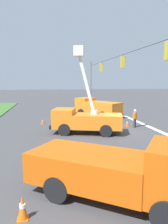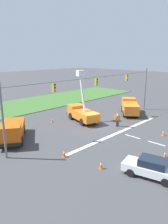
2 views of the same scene
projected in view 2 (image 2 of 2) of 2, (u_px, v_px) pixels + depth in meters
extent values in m
plane|color=#424244|center=(96.00, 126.00, 29.64)|extent=(200.00, 200.00, 0.00)
cube|color=#3D6B2D|center=(25.00, 105.00, 41.63)|extent=(56.00, 12.00, 0.10)
cube|color=silver|center=(119.00, 133.00, 27.20)|extent=(17.60, 0.50, 0.01)
cube|color=silver|center=(133.00, 137.00, 25.86)|extent=(0.20, 2.00, 0.01)
cube|color=silver|center=(156.00, 143.00, 23.86)|extent=(0.20, 2.00, 0.01)
cylinder|color=slate|center=(3.00, 121.00, 19.62)|extent=(0.20, 0.20, 7.20)
cylinder|color=slate|center=(145.00, 89.00, 37.83)|extent=(0.20, 0.20, 7.20)
cylinder|color=black|center=(97.00, 77.00, 27.96)|extent=(26.00, 0.03, 0.03)
cylinder|color=black|center=(54.00, 83.00, 23.04)|extent=(0.02, 0.02, 0.10)
cube|color=gold|center=(54.00, 88.00, 23.18)|extent=(0.32, 0.28, 0.96)
cylinder|color=black|center=(55.00, 85.00, 22.99)|extent=(0.16, 0.05, 0.16)
cylinder|color=black|center=(55.00, 88.00, 23.07)|extent=(0.16, 0.05, 0.16)
cylinder|color=green|center=(55.00, 91.00, 23.15)|extent=(0.16, 0.05, 0.16)
cylinder|color=black|center=(96.00, 78.00, 27.88)|extent=(0.02, 0.02, 0.10)
cube|color=gold|center=(96.00, 82.00, 28.02)|extent=(0.32, 0.28, 0.96)
cylinder|color=black|center=(97.00, 79.00, 27.83)|extent=(0.16, 0.05, 0.16)
cylinder|color=black|center=(97.00, 82.00, 27.91)|extent=(0.16, 0.05, 0.16)
cylinder|color=green|center=(97.00, 84.00, 27.99)|extent=(0.16, 0.05, 0.16)
cylinder|color=black|center=(127.00, 74.00, 32.86)|extent=(0.02, 0.02, 0.10)
cube|color=gold|center=(127.00, 78.00, 32.99)|extent=(0.32, 0.28, 0.96)
cylinder|color=black|center=(128.00, 76.00, 32.81)|extent=(0.16, 0.05, 0.16)
cylinder|color=green|center=(128.00, 78.00, 32.89)|extent=(0.16, 0.05, 0.16)
cylinder|color=black|center=(128.00, 80.00, 32.97)|extent=(0.16, 0.05, 0.16)
cube|color=orange|center=(86.00, 116.00, 30.76)|extent=(3.28, 4.53, 1.16)
cube|color=orange|center=(76.00, 110.00, 33.14)|extent=(2.55, 2.27, 1.59)
cube|color=#1E2838|center=(74.00, 107.00, 33.58)|extent=(1.85, 0.62, 0.72)
cube|color=black|center=(73.00, 113.00, 34.10)|extent=(2.19, 0.77, 0.30)
cylinder|color=black|center=(71.00, 116.00, 32.65)|extent=(0.55, 1.04, 1.00)
cylinder|color=black|center=(83.00, 114.00, 33.65)|extent=(0.55, 1.04, 1.00)
cylinder|color=black|center=(82.00, 122.00, 29.80)|extent=(0.55, 1.04, 1.00)
cylinder|color=black|center=(95.00, 120.00, 30.81)|extent=(0.55, 1.04, 1.00)
cylinder|color=silver|center=(85.00, 110.00, 30.81)|extent=(0.60, 0.60, 0.36)
cube|color=white|center=(82.00, 93.00, 30.76)|extent=(0.65, 1.52, 5.04)
cube|color=white|center=(80.00, 73.00, 30.60)|extent=(1.09, 1.02, 0.80)
cube|color=#D6560F|center=(13.00, 127.00, 25.72)|extent=(4.60, 5.13, 1.19)
cube|color=#D6560F|center=(9.00, 134.00, 22.54)|extent=(3.02, 2.93, 1.87)
cube|color=#1E2838|center=(8.00, 134.00, 21.80)|extent=(1.74, 1.26, 0.84)
cube|color=black|center=(9.00, 145.00, 21.73)|extent=(2.07, 1.51, 0.30)
cylinder|color=black|center=(21.00, 141.00, 23.24)|extent=(0.80, 0.98, 1.00)
cylinder|color=black|center=(24.00, 129.00, 26.86)|extent=(0.80, 0.98, 1.00)
cylinder|color=black|center=(5.00, 131.00, 26.43)|extent=(0.80, 0.98, 1.00)
cube|color=orange|center=(130.00, 108.00, 34.36)|extent=(4.61, 4.31, 1.44)
cube|color=orange|center=(129.00, 103.00, 37.13)|extent=(2.72, 2.79, 1.82)
cube|color=#1E2838|center=(128.00, 101.00, 37.64)|extent=(1.27, 1.57, 0.82)
cube|color=black|center=(128.00, 106.00, 38.24)|extent=(1.53, 1.87, 0.30)
cylinder|color=black|center=(122.00, 109.00, 37.23)|extent=(0.96, 0.84, 1.00)
cylinder|color=black|center=(135.00, 109.00, 37.04)|extent=(0.96, 0.84, 1.00)
cylinder|color=black|center=(124.00, 114.00, 33.94)|extent=(0.96, 0.84, 1.00)
cylinder|color=black|center=(138.00, 114.00, 33.75)|extent=(0.96, 0.84, 1.00)
cube|color=white|center=(150.00, 169.00, 17.27)|extent=(2.66, 4.58, 0.64)
cube|color=#192333|center=(153.00, 162.00, 17.04)|extent=(1.91, 2.34, 0.60)
cylinder|color=black|center=(130.00, 173.00, 17.30)|extent=(0.34, 0.67, 0.64)
cylinder|color=black|center=(137.00, 164.00, 18.73)|extent=(0.34, 0.67, 0.64)
cylinder|color=black|center=(165.00, 183.00, 15.98)|extent=(0.34, 0.67, 0.64)
cylinder|color=#383842|center=(117.00, 123.00, 29.46)|extent=(0.18, 0.18, 0.85)
cylinder|color=#383842|center=(118.00, 123.00, 29.45)|extent=(0.18, 0.18, 0.85)
cube|color=orange|center=(118.00, 118.00, 29.27)|extent=(0.44, 0.46, 0.60)
cube|color=silver|center=(118.00, 118.00, 29.27)|extent=(0.34, 0.37, 0.62)
cylinder|color=orange|center=(116.00, 118.00, 29.27)|extent=(0.11, 0.11, 0.55)
cylinder|color=orange|center=(120.00, 118.00, 29.25)|extent=(0.11, 0.11, 0.55)
sphere|color=tan|center=(118.00, 115.00, 29.16)|extent=(0.22, 0.22, 0.22)
sphere|color=white|center=(118.00, 115.00, 29.14)|extent=(0.26, 0.26, 0.26)
cube|color=orange|center=(64.00, 157.00, 20.69)|extent=(0.36, 0.36, 0.03)
cone|color=orange|center=(64.00, 153.00, 20.59)|extent=(0.30, 0.30, 0.75)
cylinder|color=white|center=(64.00, 153.00, 20.58)|extent=(0.19, 0.19, 0.13)
cube|color=orange|center=(101.00, 168.00, 18.58)|extent=(0.36, 0.36, 0.03)
cone|color=orange|center=(101.00, 164.00, 18.48)|extent=(0.29, 0.29, 0.72)
cylinder|color=white|center=(101.00, 164.00, 18.47)|extent=(0.18, 0.18, 0.13)
cube|color=orange|center=(163.00, 135.00, 26.25)|extent=(0.36, 0.36, 0.03)
cone|color=orange|center=(163.00, 133.00, 26.17)|extent=(0.25, 0.25, 0.64)
cylinder|color=white|center=(163.00, 132.00, 26.16)|extent=(0.16, 0.16, 0.11)
cube|color=orange|center=(86.00, 111.00, 37.68)|extent=(0.36, 0.36, 0.03)
cone|color=orange|center=(86.00, 109.00, 37.60)|extent=(0.23, 0.23, 0.56)
cylinder|color=white|center=(86.00, 109.00, 37.59)|extent=(0.14, 0.14, 0.10)
cube|color=orange|center=(165.00, 157.00, 20.67)|extent=(0.36, 0.36, 0.03)
cone|color=orange|center=(165.00, 154.00, 20.58)|extent=(0.25, 0.25, 0.62)
cylinder|color=white|center=(165.00, 154.00, 20.58)|extent=(0.15, 0.15, 0.11)
cube|color=orange|center=(52.00, 122.00, 31.51)|extent=(0.36, 0.36, 0.03)
cone|color=orange|center=(52.00, 120.00, 31.44)|extent=(0.22, 0.22, 0.55)
cylinder|color=white|center=(52.00, 120.00, 31.43)|extent=(0.14, 0.14, 0.10)
cube|color=orange|center=(117.00, 124.00, 30.35)|extent=(0.36, 0.36, 0.03)
cone|color=orange|center=(117.00, 122.00, 30.27)|extent=(0.25, 0.25, 0.62)
cylinder|color=white|center=(117.00, 122.00, 30.26)|extent=(0.15, 0.15, 0.11)
cube|color=orange|center=(115.00, 118.00, 33.53)|extent=(0.36, 0.36, 0.03)
cone|color=orange|center=(115.00, 116.00, 33.44)|extent=(0.27, 0.27, 0.67)
cylinder|color=white|center=(115.00, 115.00, 33.43)|extent=(0.17, 0.17, 0.12)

